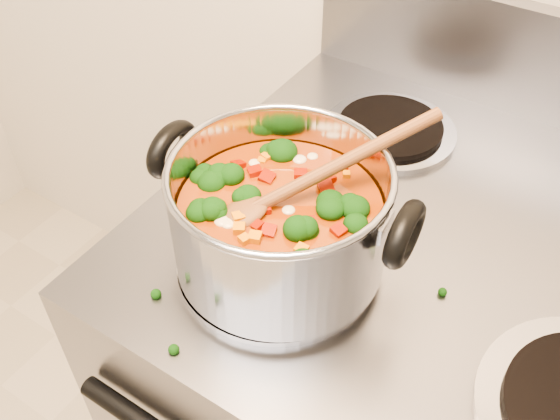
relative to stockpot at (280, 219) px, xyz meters
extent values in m
cylinder|color=#A5A5AD|center=(0.00, 0.00, -0.07)|extent=(0.23, 0.23, 0.01)
cylinder|color=black|center=(0.00, 0.00, -0.06)|extent=(0.18, 0.18, 0.01)
cylinder|color=#A5A5AD|center=(0.00, 0.30, -0.07)|extent=(0.19, 0.19, 0.01)
cylinder|color=black|center=(0.00, 0.30, -0.06)|extent=(0.15, 0.15, 0.01)
cylinder|color=#A9A9B1|center=(0.00, 0.00, 0.00)|extent=(0.23, 0.23, 0.12)
torus|color=#A9A9B1|center=(0.00, 0.00, 0.06)|extent=(0.23, 0.23, 0.01)
cylinder|color=#86340C|center=(0.00, 0.00, -0.02)|extent=(0.21, 0.21, 0.08)
torus|color=black|center=(-0.13, -0.01, 0.04)|extent=(0.03, 0.08, 0.08)
torus|color=black|center=(0.13, 0.01, 0.04)|extent=(0.03, 0.08, 0.08)
ellipsoid|color=black|center=(-0.02, 0.02, 0.02)|extent=(0.04, 0.04, 0.03)
ellipsoid|color=black|center=(-0.09, -0.01, 0.02)|extent=(0.04, 0.04, 0.03)
ellipsoid|color=black|center=(0.07, 0.02, 0.02)|extent=(0.04, 0.04, 0.03)
ellipsoid|color=black|center=(0.01, -0.01, 0.02)|extent=(0.04, 0.04, 0.03)
ellipsoid|color=black|center=(-0.05, -0.04, 0.02)|extent=(0.04, 0.04, 0.03)
ellipsoid|color=black|center=(-0.03, 0.07, 0.02)|extent=(0.04, 0.04, 0.03)
ellipsoid|color=black|center=(-0.02, 0.06, 0.02)|extent=(0.04, 0.04, 0.03)
ellipsoid|color=black|center=(-0.02, -0.08, 0.02)|extent=(0.04, 0.04, 0.03)
ellipsoid|color=black|center=(0.04, 0.07, 0.02)|extent=(0.04, 0.04, 0.03)
ellipsoid|color=black|center=(-0.06, -0.05, 0.02)|extent=(0.04, 0.04, 0.03)
ellipsoid|color=maroon|center=(0.04, 0.07, 0.02)|extent=(0.01, 0.01, 0.01)
ellipsoid|color=maroon|center=(-0.09, 0.00, 0.02)|extent=(0.01, 0.01, 0.01)
ellipsoid|color=maroon|center=(-0.06, 0.02, 0.02)|extent=(0.01, 0.01, 0.01)
ellipsoid|color=maroon|center=(0.07, 0.06, 0.02)|extent=(0.01, 0.01, 0.01)
ellipsoid|color=maroon|center=(0.02, 0.02, 0.02)|extent=(0.01, 0.01, 0.01)
ellipsoid|color=maroon|center=(0.03, -0.07, 0.02)|extent=(0.01, 0.01, 0.01)
ellipsoid|color=maroon|center=(0.00, -0.04, 0.02)|extent=(0.01, 0.01, 0.01)
ellipsoid|color=maroon|center=(0.07, 0.04, 0.02)|extent=(0.01, 0.01, 0.01)
ellipsoid|color=maroon|center=(-0.05, 0.07, 0.02)|extent=(0.01, 0.01, 0.01)
ellipsoid|color=maroon|center=(0.05, 0.07, 0.02)|extent=(0.01, 0.01, 0.01)
ellipsoid|color=maroon|center=(-0.05, -0.04, 0.02)|extent=(0.01, 0.01, 0.01)
ellipsoid|color=maroon|center=(0.01, 0.05, 0.02)|extent=(0.01, 0.01, 0.01)
ellipsoid|color=maroon|center=(0.04, 0.00, 0.02)|extent=(0.01, 0.01, 0.01)
ellipsoid|color=maroon|center=(-0.01, 0.06, 0.02)|extent=(0.01, 0.01, 0.01)
ellipsoid|color=#CA700B|center=(-0.08, -0.05, 0.02)|extent=(0.01, 0.01, 0.01)
ellipsoid|color=#CA700B|center=(0.02, 0.09, 0.02)|extent=(0.01, 0.01, 0.01)
ellipsoid|color=#CA700B|center=(0.07, -0.02, 0.02)|extent=(0.01, 0.01, 0.01)
ellipsoid|color=#CA700B|center=(0.01, 0.06, 0.02)|extent=(0.01, 0.01, 0.01)
ellipsoid|color=#CA700B|center=(0.02, 0.03, 0.02)|extent=(0.01, 0.01, 0.01)
ellipsoid|color=#CA700B|center=(0.06, 0.07, 0.02)|extent=(0.01, 0.01, 0.01)
ellipsoid|color=#CA700B|center=(0.04, -0.08, 0.02)|extent=(0.01, 0.01, 0.01)
ellipsoid|color=#CA700B|center=(0.00, -0.05, 0.02)|extent=(0.01, 0.01, 0.01)
ellipsoid|color=#CA700B|center=(-0.06, -0.06, 0.02)|extent=(0.01, 0.01, 0.01)
ellipsoid|color=#CA700B|center=(-0.06, 0.06, 0.02)|extent=(0.01, 0.01, 0.01)
ellipsoid|color=beige|center=(0.03, 0.00, 0.02)|extent=(0.02, 0.02, 0.01)
ellipsoid|color=beige|center=(-0.03, -0.01, 0.02)|extent=(0.02, 0.02, 0.01)
ellipsoid|color=beige|center=(0.01, -0.08, 0.02)|extent=(0.02, 0.02, 0.01)
ellipsoid|color=beige|center=(-0.02, -0.04, 0.02)|extent=(0.02, 0.02, 0.01)
ellipsoid|color=beige|center=(0.08, -0.03, 0.02)|extent=(0.02, 0.02, 0.01)
ellipsoid|color=beige|center=(-0.03, 0.07, 0.02)|extent=(0.02, 0.02, 0.01)
ellipsoid|color=beige|center=(0.03, 0.08, 0.02)|extent=(0.02, 0.02, 0.01)
ellipsoid|color=beige|center=(0.02, 0.07, 0.02)|extent=(0.02, 0.02, 0.01)
ellipsoid|color=brown|center=(-0.03, -0.04, 0.02)|extent=(0.07, 0.08, 0.04)
cylinder|color=brown|center=(0.04, 0.05, 0.06)|extent=(0.15, 0.19, 0.09)
ellipsoid|color=black|center=(0.03, 0.16, -0.07)|extent=(0.01, 0.01, 0.01)
ellipsoid|color=black|center=(0.19, 0.05, -0.07)|extent=(0.01, 0.01, 0.01)
ellipsoid|color=black|center=(-0.16, 0.02, -0.07)|extent=(0.01, 0.01, 0.01)
ellipsoid|color=black|center=(-0.17, 0.02, -0.07)|extent=(0.01, 0.01, 0.01)
ellipsoid|color=black|center=(-0.13, 0.07, -0.07)|extent=(0.01, 0.01, 0.01)
camera|label=1|loc=(0.26, -0.39, 0.46)|focal=40.00mm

